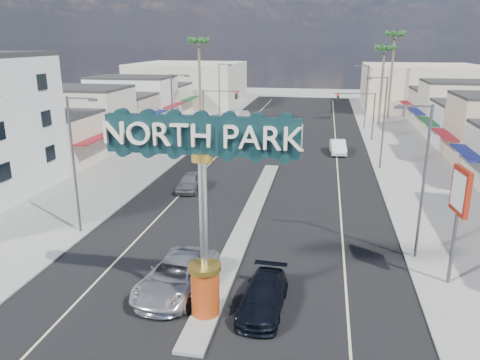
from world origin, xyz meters
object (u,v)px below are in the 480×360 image
at_px(palm_right_far, 395,39).
at_px(bank_pylon_sign, 460,198).
at_px(palm_right_mid, 384,52).
at_px(streetlight_l_mid, 174,113).
at_px(traffic_signal_left, 216,103).
at_px(streetlight_l_far, 220,91).
at_px(suv_left, 176,276).
at_px(car_parked_left, 190,182).
at_px(streetlight_l_near, 76,159).
at_px(streetlight_r_near, 421,175).
at_px(suv_right, 263,297).
at_px(traffic_signal_right, 359,107).
at_px(city_bus, 226,129).
at_px(streetlight_r_far, 365,94).
at_px(car_parked_right, 338,147).
at_px(gateway_sign, 203,195).
at_px(streetlight_r_mid, 382,118).
at_px(palm_left_far, 199,46).

xyz_separation_m(palm_right_far, bank_pylon_sign, (-3.25, -54.91, -7.59)).
height_order(palm_right_mid, palm_right_far, palm_right_far).
xyz_separation_m(streetlight_l_mid, palm_right_mid, (23.43, 26.00, 5.54)).
xyz_separation_m(traffic_signal_left, streetlight_l_mid, (-1.25, -13.99, 0.79)).
distance_m(streetlight_l_far, suv_left, 49.02).
bearing_deg(car_parked_left, suv_left, -77.44).
height_order(streetlight_l_near, streetlight_r_near, same).
bearing_deg(suv_right, traffic_signal_right, 83.20).
distance_m(suv_left, suv_right, 4.65).
relative_size(traffic_signal_left, streetlight_l_near, 0.67).
bearing_deg(traffic_signal_left, streetlight_l_far, 98.86).
bearing_deg(city_bus, streetlight_r_far, 42.16).
relative_size(streetlight_r_near, bank_pylon_sign, 1.46).
bearing_deg(streetlight_l_near, car_parked_left, 66.62).
height_order(suv_right, car_parked_left, car_parked_left).
relative_size(streetlight_l_far, palm_right_far, 0.64).
bearing_deg(car_parked_right, gateway_sign, -104.88).
relative_size(streetlight_l_near, palm_right_far, 0.64).
bearing_deg(streetlight_r_mid, streetlight_r_near, -90.00).
relative_size(streetlight_l_near, streetlight_r_mid, 1.00).
bearing_deg(palm_right_far, streetlight_r_mid, -98.12).
bearing_deg(suv_left, palm_right_mid, 80.54).
height_order(palm_left_far, palm_right_mid, palm_left_far).
height_order(streetlight_l_near, suv_left, streetlight_l_near).
bearing_deg(streetlight_l_mid, palm_right_mid, 47.97).
xyz_separation_m(palm_right_mid, bank_pylon_sign, (-1.25, -48.91, -5.81)).
xyz_separation_m(streetlight_l_mid, streetlight_r_near, (20.87, -20.00, 0.00)).
bearing_deg(palm_right_far, traffic_signal_right, -107.90).
xyz_separation_m(streetlight_l_near, streetlight_r_far, (20.87, 42.00, 0.00)).
bearing_deg(gateway_sign, suv_right, 20.62).
relative_size(suv_right, bank_pylon_sign, 0.79).
relative_size(streetlight_l_near, car_parked_right, 1.93).
xyz_separation_m(gateway_sign, streetlight_l_near, (-10.43, 8.02, -0.86)).
bearing_deg(car_parked_left, traffic_signal_left, 96.39).
bearing_deg(suv_left, suv_right, -5.23).
xyz_separation_m(car_parked_left, city_bus, (-0.99, 19.38, 1.00)).
distance_m(traffic_signal_right, palm_left_far, 24.09).
bearing_deg(car_parked_right, city_bus, 161.88).
relative_size(gateway_sign, streetlight_r_far, 1.02).
bearing_deg(palm_left_far, streetlight_r_mid, -40.48).
xyz_separation_m(streetlight_l_mid, streetlight_l_far, (0.00, 22.00, 0.00)).
bearing_deg(bank_pylon_sign, car_parked_right, 93.52).
xyz_separation_m(streetlight_r_near, streetlight_r_far, (0.00, 42.00, 0.00)).
bearing_deg(suv_right, gateway_sign, -157.00).
relative_size(traffic_signal_left, streetlight_r_far, 0.67).
bearing_deg(streetlight_l_far, suv_left, -80.06).
relative_size(traffic_signal_left, streetlight_r_mid, 0.67).
distance_m(streetlight_r_mid, suv_right, 28.52).
distance_m(streetlight_r_far, city_bus, 21.65).
bearing_deg(traffic_signal_right, car_parked_right, -108.17).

